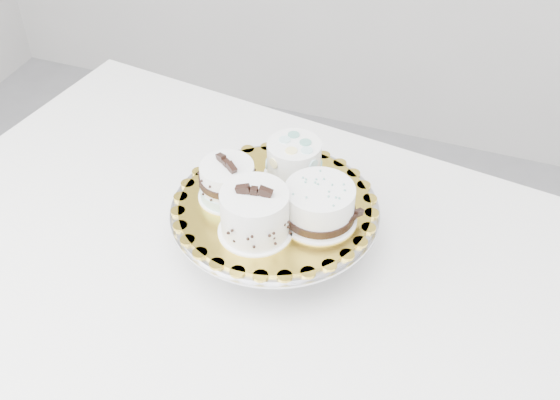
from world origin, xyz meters
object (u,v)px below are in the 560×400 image
(cake_ribbon, at_px, (320,205))
(cake_board, at_px, (275,205))
(cake_stand, at_px, (275,219))
(cake_banded, at_px, (228,182))
(table, at_px, (248,288))
(cake_swirl, at_px, (255,214))
(cake_dots, at_px, (294,159))

(cake_ribbon, bearing_deg, cake_board, -162.89)
(cake_stand, distance_m, cake_ribbon, 0.10)
(cake_banded, bearing_deg, cake_stand, 40.83)
(table, height_order, cake_swirl, cake_swirl)
(cake_stand, xyz_separation_m, cake_ribbon, (0.08, -0.01, 0.06))
(table, distance_m, cake_dots, 0.25)
(cake_swirl, distance_m, cake_ribbon, 0.11)
(cake_stand, relative_size, cake_banded, 2.81)
(cake_stand, bearing_deg, cake_dots, 86.99)
(table, xyz_separation_m, cake_stand, (0.03, 0.05, 0.14))
(cake_board, relative_size, cake_swirl, 2.62)
(cake_ribbon, bearing_deg, table, -137.08)
(cake_dots, bearing_deg, cake_board, -106.10)
(cake_stand, height_order, cake_banded, cake_banded)
(cake_board, bearing_deg, cake_swirl, -95.11)
(cake_stand, distance_m, cake_board, 0.03)
(cake_swirl, distance_m, cake_banded, 0.10)
(cake_board, height_order, cake_dots, cake_dots)
(table, distance_m, cake_banded, 0.21)
(table, relative_size, cake_banded, 11.15)
(cake_dots, bearing_deg, cake_banded, -146.14)
(cake_board, bearing_deg, table, -124.70)
(cake_stand, xyz_separation_m, cake_swirl, (-0.01, -0.07, 0.07))
(cake_stand, distance_m, cake_swirl, 0.10)
(cake_board, xyz_separation_m, cake_banded, (-0.08, -0.01, 0.03))
(cake_board, xyz_separation_m, cake_dots, (0.00, 0.08, 0.04))
(table, distance_m, cake_swirl, 0.21)
(cake_dots, bearing_deg, cake_ribbon, -63.40)
(cake_banded, bearing_deg, table, -6.48)
(cake_stand, relative_size, cake_dots, 3.05)
(table, xyz_separation_m, cake_board, (0.03, 0.05, 0.17))
(cake_stand, distance_m, cake_banded, 0.10)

